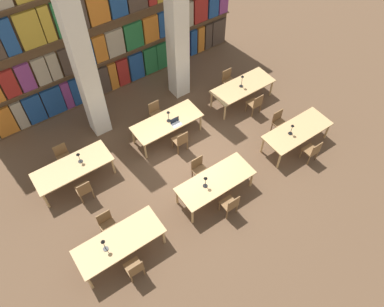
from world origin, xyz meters
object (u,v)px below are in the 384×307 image
reading_table_0 (119,242)px  laptop (176,123)px  chair_2 (230,204)px  reading_table_3 (73,168)px  chair_5 (279,122)px  desk_lamp_4 (168,114)px  chair_4 (312,151)px  chair_6 (84,189)px  chair_7 (63,156)px  reading_table_4 (167,123)px  chair_8 (181,140)px  chair_3 (199,169)px  chair_11 (228,80)px  reading_table_5 (243,87)px  chair_0 (135,268)px  pillar_center (177,19)px  reading_table_2 (297,131)px  chair_9 (156,113)px  desk_lamp_2 (292,128)px  desk_lamp_3 (78,156)px  desk_lamp_0 (104,243)px  pillar_left (81,56)px  chair_1 (107,224)px  reading_table_1 (215,182)px  desk_lamp_1 (205,180)px  desk_lamp_5 (242,79)px  chair_10 (255,103)px

reading_table_0 → laptop: bearing=36.6°
chair_2 → reading_table_3: chair_2 is taller
chair_5 → desk_lamp_4: 3.70m
chair_4 → chair_6: 7.03m
chair_4 → desk_lamp_4: bearing=132.1°
chair_7 → desk_lamp_4: desk_lamp_4 is taller
chair_6 → reading_table_4: size_ratio=0.38×
chair_8 → chair_6: bearing=179.0°
chair_3 → chair_11: bearing=-140.6°
chair_3 → reading_table_5: 3.80m
chair_0 → chair_4: size_ratio=1.00×
pillar_center → chair_2: pillar_center is taller
reading_table_2 → laptop: 3.89m
chair_0 → chair_9: same height
desk_lamp_2 → chair_7: size_ratio=0.48×
desk_lamp_2 → reading_table_2: bearing=-4.4°
pillar_center → desk_lamp_3: size_ratio=15.09×
desk_lamp_0 → reading_table_4: bearing=37.9°
pillar_center → desk_lamp_2: (1.34, -4.32, -1.99)m
pillar_left → reading_table_2: pillar_left is taller
desk_lamp_4 → reading_table_4: bearing=154.6°
desk_lamp_3 → chair_8: bearing=-15.5°
chair_6 → chair_1: bearing=-88.2°
chair_3 → desk_lamp_4: desk_lamp_4 is taller
reading_table_0 → reading_table_5: bearing=23.2°
reading_table_4 → desk_lamp_0: bearing=-142.1°
chair_1 → chair_2: 3.43m
desk_lamp_3 → desk_lamp_4: (3.04, -0.11, 0.04)m
reading_table_2 → reading_table_5: bearing=91.8°
reading_table_1 → chair_11: 4.69m
chair_6 → laptop: 3.52m
desk_lamp_0 → laptop: (3.81, 2.56, -0.28)m
desk_lamp_1 → chair_4: size_ratio=0.51×
reading_table_3 → pillar_left: bearing=45.0°
reading_table_0 → pillar_left: bearing=70.7°
desk_lamp_5 → desk_lamp_2: bearing=-93.4°
chair_4 → laptop: size_ratio=2.73×
chair_1 → desk_lamp_4: size_ratio=1.94×
reading_table_3 → chair_6: 0.77m
chair_3 → desk_lamp_3: size_ratio=2.20×
chair_11 → chair_3: bearing=39.4°
chair_5 → desk_lamp_1: bearing=12.1°
chair_5 → chair_8: same height
chair_3 → desk_lamp_1: desk_lamp_1 is taller
chair_11 → chair_1: bearing=23.3°
desk_lamp_3 → chair_9: size_ratio=0.46×
chair_9 → chair_10: 3.46m
desk_lamp_3 → reading_table_5: bearing=-1.7°
desk_lamp_4 → desk_lamp_5: bearing=-1.1°
chair_7 → chair_9: bearing=179.0°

